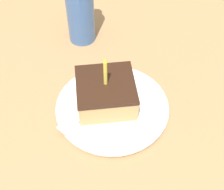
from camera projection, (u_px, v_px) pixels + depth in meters
ground_plane at (123, 114)px, 0.63m from camera, size 2.40×2.40×0.04m
plate at (112, 105)px, 0.61m from camera, size 0.22×0.22×0.01m
cake_slice at (106, 93)px, 0.59m from camera, size 0.11×0.11×0.11m
fork at (90, 105)px, 0.60m from camera, size 0.15×0.14×0.01m
bottle at (80, 3)px, 0.68m from camera, size 0.06×0.06×0.24m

